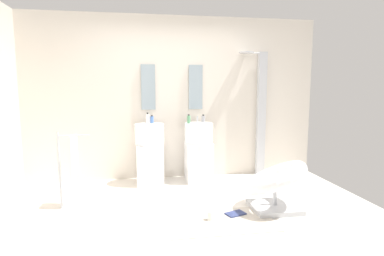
# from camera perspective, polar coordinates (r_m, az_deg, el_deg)

# --- Properties ---
(ground_plane) EXTENTS (4.80, 3.60, 0.04)m
(ground_plane) POSITION_cam_1_polar(r_m,az_deg,el_deg) (3.83, -0.89, -15.70)
(ground_plane) COLOR silver
(rear_partition) EXTENTS (4.80, 0.10, 2.60)m
(rear_partition) POSITION_cam_1_polar(r_m,az_deg,el_deg) (5.16, -3.67, 5.39)
(rear_partition) COLOR beige
(rear_partition) RESTS_ON ground_plane
(pedestal_sink_left) EXTENTS (0.44, 0.44, 1.03)m
(pedestal_sink_left) POSITION_cam_1_polar(r_m,az_deg,el_deg) (4.88, -7.63, -4.45)
(pedestal_sink_left) COLOR white
(pedestal_sink_left) RESTS_ON ground_plane
(pedestal_sink_right) EXTENTS (0.44, 0.44, 1.03)m
(pedestal_sink_right) POSITION_cam_1_polar(r_m,az_deg,el_deg) (4.96, 1.21, -4.19)
(pedestal_sink_right) COLOR white
(pedestal_sink_right) RESTS_ON ground_plane
(vanity_mirror_left) EXTENTS (0.22, 0.03, 0.71)m
(vanity_mirror_left) POSITION_cam_1_polar(r_m,az_deg,el_deg) (5.06, -7.93, 7.32)
(vanity_mirror_left) COLOR #8C9EA8
(vanity_mirror_right) EXTENTS (0.22, 0.03, 0.71)m
(vanity_mirror_right) POSITION_cam_1_polar(r_m,az_deg,el_deg) (5.14, 0.65, 7.39)
(vanity_mirror_right) COLOR #8C9EA8
(shower_column) EXTENTS (0.49, 0.24, 2.05)m
(shower_column) POSITION_cam_1_polar(r_m,az_deg,el_deg) (5.41, 12.25, 2.99)
(shower_column) COLOR #B7BABF
(shower_column) RESTS_ON ground_plane
(lounge_chair) EXTENTS (1.08, 1.08, 0.65)m
(lounge_chair) POSITION_cam_1_polar(r_m,az_deg,el_deg) (3.98, 14.82, -9.37)
(lounge_chair) COLOR #B7BABF
(lounge_chair) RESTS_ON ground_plane
(towel_rack) EXTENTS (0.37, 0.22, 0.95)m
(towel_rack) POSITION_cam_1_polar(r_m,az_deg,el_deg) (4.13, -20.85, -5.00)
(towel_rack) COLOR #B7BABF
(towel_rack) RESTS_ON ground_plane
(area_rug) EXTENTS (1.18, 0.69, 0.01)m
(area_rug) POSITION_cam_1_polar(r_m,az_deg,el_deg) (3.66, 5.23, -16.43)
(area_rug) COLOR beige
(area_rug) RESTS_ON ground_plane
(magazine_navy) EXTENTS (0.26, 0.21, 0.02)m
(magazine_navy) POSITION_cam_1_polar(r_m,az_deg,el_deg) (3.84, 7.85, -15.07)
(magazine_navy) COLOR navy
(magazine_navy) RESTS_ON area_rug
(coffee_mug) EXTENTS (0.07, 0.07, 0.10)m
(coffee_mug) POSITION_cam_1_polar(r_m,az_deg,el_deg) (3.65, 3.37, -15.49)
(coffee_mug) COLOR white
(coffee_mug) RESTS_ON area_rug
(soap_bottle_blue) EXTENTS (0.05, 0.05, 0.13)m
(soap_bottle_blue) POSITION_cam_1_polar(r_m,az_deg,el_deg) (4.90, -7.25, 1.52)
(soap_bottle_blue) COLOR #4C72B7
(soap_bottle_blue) RESTS_ON pedestal_sink_left
(soap_bottle_grey) EXTENTS (0.06, 0.06, 0.12)m
(soap_bottle_grey) POSITION_cam_1_polar(r_m,az_deg,el_deg) (5.02, 2.05, 1.68)
(soap_bottle_grey) COLOR #99999E
(soap_bottle_grey) RESTS_ON pedestal_sink_right
(soap_bottle_white) EXTENTS (0.05, 0.05, 0.18)m
(soap_bottle_white) POSITION_cam_1_polar(r_m,az_deg,el_deg) (4.69, -8.01, 1.58)
(soap_bottle_white) COLOR white
(soap_bottle_white) RESTS_ON pedestal_sink_left
(soap_bottle_green) EXTENTS (0.05, 0.05, 0.14)m
(soap_bottle_green) POSITION_cam_1_polar(r_m,az_deg,el_deg) (4.84, -0.58, 1.59)
(soap_bottle_green) COLOR #59996B
(soap_bottle_green) RESTS_ON pedestal_sink_right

